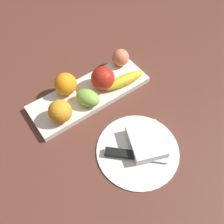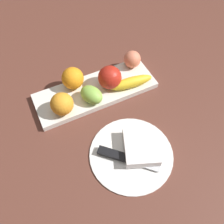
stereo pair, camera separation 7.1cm
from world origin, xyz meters
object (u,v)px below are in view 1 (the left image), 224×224
banana (124,80)px  peach (121,58)px  orange_near_apple (66,84)px  fruit_tray (90,93)px  knife (126,154)px  folded_napkin (146,141)px  apple (103,78)px  dinner_plate (138,150)px  orange_near_banana (60,111)px  grape_bunch (88,98)px

banana → peach: (0.05, 0.08, 0.01)m
orange_near_apple → fruit_tray: bearing=-37.5°
peach → knife: peach is taller
folded_napkin → apple: bearing=85.3°
peach → dinner_plate: peach is taller
dinner_plate → orange_near_banana: bearing=120.1°
orange_near_apple → dinner_plate: bearing=-78.8°
orange_near_apple → banana: bearing=-26.6°
dinner_plate → apple: bearing=78.5°
banana → knife: size_ratio=1.04×
apple → orange_near_apple: bearing=154.5°
banana → fruit_tray: bearing=-13.7°
orange_near_apple → orange_near_banana: bearing=-128.4°
orange_near_banana → grape_bunch: orange_near_banana is taller
fruit_tray → dinner_plate: fruit_tray is taller
grape_bunch → fruit_tray: bearing=52.0°
fruit_tray → orange_near_apple: orange_near_apple is taller
grape_bunch → peach: bearing=22.9°
orange_near_apple → folded_napkin: size_ratio=0.64×
grape_bunch → dinner_plate: bearing=-82.6°
folded_napkin → knife: (-0.07, 0.01, -0.01)m
banana → orange_near_apple: orange_near_apple is taller
banana → grape_bunch: 0.14m
banana → orange_near_banana: 0.24m
orange_near_apple → grape_bunch: size_ratio=0.92×
fruit_tray → folded_napkin: size_ratio=3.57×
dinner_plate → folded_napkin: (0.03, 0.00, 0.02)m
orange_near_apple → dinner_plate: orange_near_apple is taller
dinner_plate → knife: size_ratio=1.67×
apple → orange_near_banana: (-0.18, -0.03, -0.00)m
orange_near_banana → fruit_tray: bearing=16.8°
orange_near_banana → knife: 0.23m
fruit_tray → knife: knife is taller
apple → folded_napkin: (-0.02, -0.25, -0.04)m
orange_near_apple → orange_near_banana: 0.11m
grape_bunch → knife: grape_bunch is taller
knife → folded_napkin: bearing=38.6°
orange_near_apple → grape_bunch: bearing=-69.4°
apple → grape_bunch: (-0.08, -0.03, -0.01)m
folded_napkin → knife: 0.07m
peach → grape_bunch: size_ratio=0.76×
peach → grape_bunch: peach is taller
peach → folded_napkin: size_ratio=0.53×
apple → banana: bearing=-28.3°
peach → folded_napkin: (-0.13, -0.30, -0.03)m
orange_near_banana → folded_napkin: (0.16, -0.22, -0.03)m
peach → grape_bunch: 0.21m
fruit_tray → apple: (0.05, -0.01, 0.05)m
peach → orange_near_apple: bearing=179.6°
fruit_tray → knife: 0.25m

